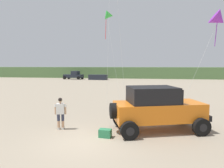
{
  "coord_description": "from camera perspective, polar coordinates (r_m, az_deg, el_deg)",
  "views": [
    {
      "loc": [
        2.52,
        -8.31,
        3.33
      ],
      "look_at": [
        0.73,
        2.83,
        2.3
      ],
      "focal_mm": 32.78,
      "sensor_mm": 36.0,
      "label": 1
    }
  ],
  "objects": [
    {
      "name": "dune_ridge",
      "position": [
        54.72,
        7.08,
        3.19
      ],
      "size": [
        90.0,
        6.28,
        2.86
      ],
      "primitive_type": "cube",
      "color": "#567A47",
      "rests_on": "ground_plane"
    },
    {
      "name": "cooler_box",
      "position": [
        9.75,
        -1.92,
        -13.56
      ],
      "size": [
        0.59,
        0.42,
        0.38
      ],
      "primitive_type": "cube",
      "rotation": [
        0.0,
        0.0,
        -0.1
      ],
      "color": "#2D7F51",
      "rests_on": "ground_plane"
    },
    {
      "name": "distant_pickup",
      "position": [
        50.32,
        -10.57,
        2.4
      ],
      "size": [
        4.82,
        2.95,
        1.98
      ],
      "color": "#1E232D",
      "rests_on": "ground_plane"
    },
    {
      "name": "distant_sedan",
      "position": [
        47.41,
        -3.92,
        1.91
      ],
      "size": [
        4.35,
        2.11,
        1.2
      ],
      "primitive_type": "cube",
      "rotation": [
        0.0,
        0.0,
        -0.1
      ],
      "color": "#1E232D",
      "rests_on": "ground_plane"
    },
    {
      "name": "ground_plane",
      "position": [
        9.3,
        -7.52,
        -15.78
      ],
      "size": [
        220.0,
        220.0,
        0.0
      ],
      "primitive_type": "plane",
      "color": "gray"
    },
    {
      "name": "kite_green_box",
      "position": [
        17.48,
        27.63,
        15.64
      ],
      "size": [
        3.61,
        2.14,
        7.44
      ],
      "color": "purple",
      "rests_on": "ground_plane"
    },
    {
      "name": "jeep",
      "position": [
        10.65,
        12.48,
        -6.43
      ],
      "size": [
        5.01,
        3.58,
        2.26
      ],
      "color": "orange",
      "rests_on": "ground_plane"
    },
    {
      "name": "kite_yellow_diamond",
      "position": [
        22.88,
        -1.37,
        18.33
      ],
      "size": [
        2.4,
        3.24,
        9.12
      ],
      "color": "green",
      "rests_on": "ground_plane"
    },
    {
      "name": "person_watching",
      "position": [
        11.01,
        -14.17,
        -7.48
      ],
      "size": [
        0.61,
        0.37,
        1.67
      ],
      "color": "tan",
      "rests_on": "ground_plane"
    }
  ]
}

